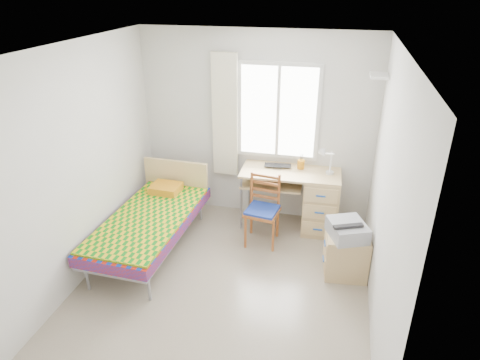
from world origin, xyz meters
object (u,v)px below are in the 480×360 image
at_px(bed, 152,219).
at_px(chair, 264,206).
at_px(desk, 316,199).
at_px(printer, 347,229).
at_px(cabinet, 346,255).

xyz_separation_m(bed, chair, (1.34, 0.49, 0.10)).
bearing_deg(desk, chair, -145.68).
distance_m(desk, printer, 1.06).
height_order(chair, cabinet, chair).
bearing_deg(bed, printer, 1.88).
bearing_deg(chair, cabinet, -15.62).
bearing_deg(chair, printer, -17.26).
distance_m(bed, cabinet, 2.40).
relative_size(desk, cabinet, 2.55).
bearing_deg(cabinet, chair, 150.00).
height_order(bed, printer, bed).
xyz_separation_m(bed, desk, (1.97, 0.95, 0.03)).
distance_m(chair, printer, 1.16).
bearing_deg(bed, chair, 22.36).
distance_m(cabinet, printer, 0.36).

